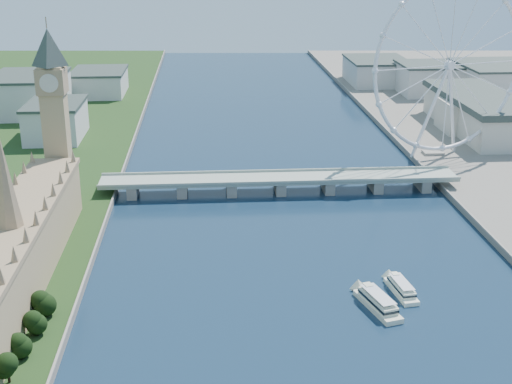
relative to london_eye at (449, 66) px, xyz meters
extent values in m
cube|color=tan|center=(-247.98, -185.08, -50.52)|extent=(24.00, 200.00, 28.00)
cone|color=#937A59|center=(-247.98, -185.08, -14.52)|extent=(12.00, 12.00, 40.00)
cube|color=tan|center=(-247.98, -77.08, -24.52)|extent=(13.00, 13.00, 80.00)
cube|color=#937A59|center=(-247.98, -77.08, 7.48)|extent=(15.00, 15.00, 14.00)
pyramid|color=#2D3833|center=(-247.98, -77.08, 35.48)|extent=(20.02, 20.02, 20.00)
cube|color=gray|center=(-119.98, -55.08, -59.02)|extent=(220.00, 22.00, 2.00)
cube|color=gray|center=(-209.98, -55.08, -63.77)|extent=(6.00, 20.00, 7.50)
cube|color=gray|center=(-179.98, -55.08, -63.77)|extent=(6.00, 20.00, 7.50)
cube|color=gray|center=(-149.98, -55.08, -63.77)|extent=(6.00, 20.00, 7.50)
cube|color=gray|center=(-119.98, -55.08, -63.77)|extent=(6.00, 20.00, 7.50)
cube|color=gray|center=(-89.98, -55.08, -63.77)|extent=(6.00, 20.00, 7.50)
cube|color=gray|center=(-59.98, -55.08, -63.77)|extent=(6.00, 20.00, 7.50)
cube|color=gray|center=(-29.98, -55.08, -63.77)|extent=(6.00, 20.00, 7.50)
torus|color=silver|center=(0.02, -0.08, 0.48)|extent=(113.60, 39.12, 118.60)
cylinder|color=silver|center=(0.02, -0.08, 0.48)|extent=(7.25, 6.61, 6.00)
cube|color=gray|center=(-2.98, 9.92, -63.52)|extent=(14.00, 10.00, 2.00)
cube|color=beige|center=(-279.98, 74.92, -51.52)|extent=(40.00, 60.00, 26.00)
cube|color=beige|center=(-319.98, 164.92, -48.52)|extent=(60.00, 80.00, 32.00)
cube|color=beige|center=(-269.98, 244.92, -53.52)|extent=(50.00, 70.00, 22.00)
cube|color=beige|center=(60.02, 224.92, -50.52)|extent=(60.00, 60.00, 28.00)
cube|color=beige|center=(120.02, 204.92, -49.52)|extent=(70.00, 90.00, 30.00)
cube|color=beige|center=(20.02, 284.92, -52.52)|extent=(60.00, 80.00, 24.00)
camera|label=1|loc=(-164.29, -470.02, 78.29)|focal=50.00mm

